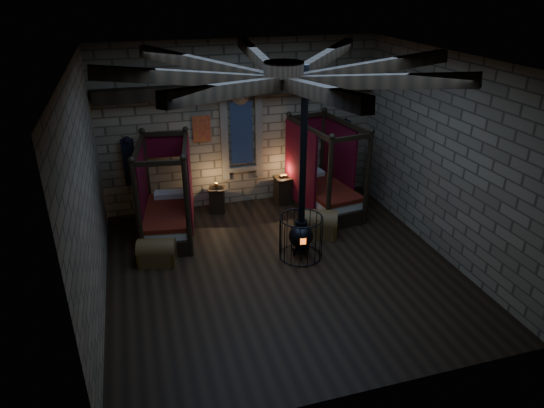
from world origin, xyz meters
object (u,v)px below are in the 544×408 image
object	(u,v)px
bed_right	(323,189)
stove	(301,232)
trunk_left	(157,253)
trunk_right	(318,224)
bed_left	(168,212)

from	to	relation	value
bed_right	stove	bearing A→B (deg)	-131.11
bed_right	trunk_left	xyz separation A→B (m)	(-4.31, -1.47, -0.32)
trunk_left	stove	bearing A→B (deg)	2.18
trunk_left	trunk_right	xyz separation A→B (m)	(3.68, 0.19, 0.04)
bed_left	bed_right	bearing A→B (deg)	11.65
bed_left	trunk_left	bearing A→B (deg)	-98.30
trunk_right	stove	size ratio (longest dim) A/B	0.25
bed_right	trunk_right	world-z (taller)	bed_right
trunk_left	trunk_right	world-z (taller)	trunk_right
bed_left	stove	distance (m)	3.20
bed_left	stove	size ratio (longest dim) A/B	0.55
bed_right	trunk_left	bearing A→B (deg)	-169.58
bed_left	stove	world-z (taller)	stove
trunk_left	stove	xyz separation A→B (m)	(2.98, -0.61, 0.34)
bed_left	bed_right	xyz separation A→B (m)	(3.93, 0.22, 0.02)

